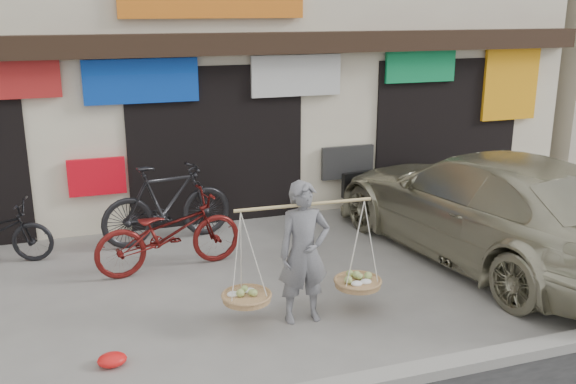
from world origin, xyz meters
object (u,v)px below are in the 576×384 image
object	(u,v)px
bike_2	(169,233)
suv	(486,205)
street_vendor	(304,257)
bike_1	(167,203)

from	to	relation	value
bike_2	suv	size ratio (longest dim) A/B	0.36
suv	street_vendor	bearing A→B (deg)	9.76
bike_2	suv	xyz separation A→B (m)	(4.53, -1.02, 0.25)
street_vendor	suv	world-z (taller)	street_vendor
suv	bike_2	bearing A→B (deg)	-20.72
street_vendor	bike_2	distance (m)	2.44
bike_1	suv	xyz separation A→B (m)	(4.37, -2.17, 0.17)
bike_1	suv	size ratio (longest dim) A/B	0.36
bike_2	suv	distance (m)	4.65
bike_2	bike_1	bearing A→B (deg)	-15.89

